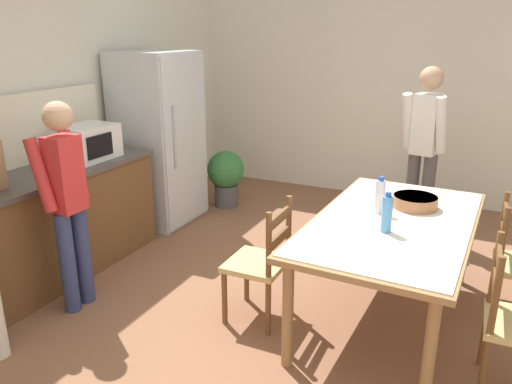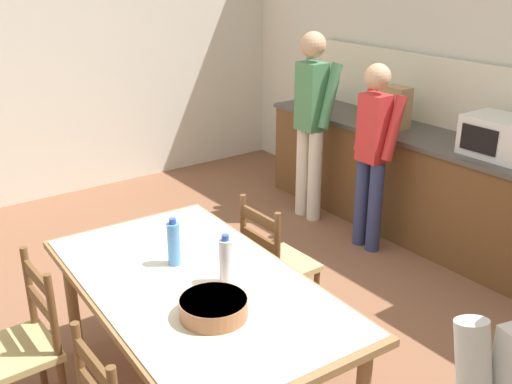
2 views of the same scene
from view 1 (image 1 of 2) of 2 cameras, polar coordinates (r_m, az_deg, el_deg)
The scene contains 14 objects.
ground_plane at distance 3.71m, azimuth 5.78°, elevation -15.15°, with size 8.32×8.32×0.00m, color brown.
wall_back at distance 4.73m, azimuth -25.93°, elevation 9.32°, with size 6.52×0.12×2.90m, color silver.
wall_right at distance 6.30m, azimuth 16.63°, elevation 12.17°, with size 0.12×5.20×2.90m, color silver.
kitchen_counter at distance 4.28m, azimuth -26.67°, elevation -5.34°, with size 2.91×0.66×0.92m.
refrigerator at distance 5.46m, azimuth -11.00°, elevation 5.97°, with size 0.79×0.73×1.81m.
microwave at distance 4.67m, azimuth -18.76°, elevation 5.38°, with size 0.50×0.39×0.30m.
dining_table at distance 3.60m, azimuth 15.36°, elevation -4.24°, with size 1.90×1.11×0.77m.
bottle_near_centre at distance 3.32m, azimuth 14.73°, elevation -2.41°, with size 0.07×0.07×0.27m.
bottle_off_centre at distance 3.65m, azimuth 13.97°, elevation -0.48°, with size 0.07×0.07×0.27m.
serving_bowl at distance 3.85m, azimuth 17.74°, elevation -0.99°, with size 0.32×0.32×0.09m.
chair_side_far_left at distance 3.59m, azimuth 0.64°, elevation -8.12°, with size 0.42×0.40×0.91m.
person_at_counter at distance 3.83m, azimuth -20.82°, elevation -0.52°, with size 0.39×0.27×1.57m.
person_by_table at distance 5.22m, azimuth 18.66°, elevation 5.30°, with size 0.35×0.47×1.69m.
potted_plant at distance 5.91m, azimuth -3.47°, elevation 1.99°, with size 0.44×0.44×0.67m.
Camera 1 is at (-2.94, -1.00, 2.04)m, focal length 35.00 mm.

